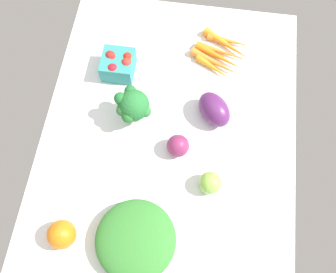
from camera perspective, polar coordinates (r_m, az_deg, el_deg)
name	(u,v)px	position (r cm, az deg, el deg)	size (l,w,h in cm)	color
tablecloth	(168,140)	(110.56, 0.00, -0.59)	(104.00, 76.00, 2.00)	white
broccoli_head	(133,106)	(105.81, -5.52, 4.79)	(10.75, 10.81, 12.75)	#95C184
leafy_greens_clump	(136,240)	(99.31, -5.07, -15.73)	(21.43, 21.30, 6.83)	#357F31
carrot_bunch	(221,54)	(123.91, 8.34, 12.65)	(19.46, 20.11, 2.94)	orange
heirloom_tomato_orange	(62,234)	(102.50, -16.25, -14.45)	(7.71, 7.71, 7.71)	orange
heirloom_tomato_green	(210,183)	(102.69, 6.59, -7.19)	(6.41, 6.41, 6.41)	#8CC14B
eggplant	(214,109)	(110.12, 7.21, 4.22)	(11.91, 7.97, 7.97)	#5B2562
berry_basket	(118,64)	(118.35, -7.73, 11.10)	(9.92, 9.92, 7.79)	teal
red_onion_center	(178,146)	(105.36, 1.55, -1.45)	(6.59, 6.59, 6.59)	#822956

